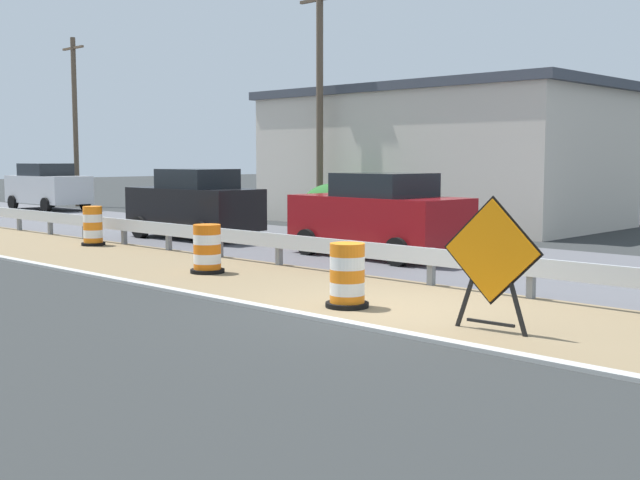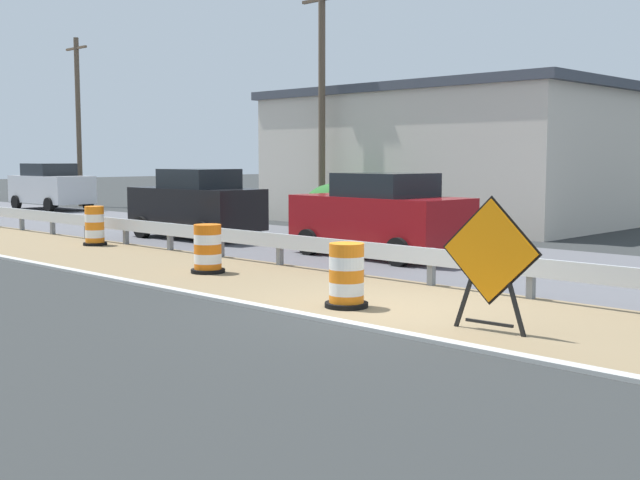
% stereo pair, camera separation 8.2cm
% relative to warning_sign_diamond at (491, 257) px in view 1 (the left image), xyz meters
% --- Properties ---
extents(ground_plane, '(160.00, 160.00, 0.00)m').
position_rel_warning_sign_diamond_xyz_m(ground_plane, '(0.26, 2.00, -1.03)').
color(ground_plane, '#2B2D2D').
extents(median_dirt_strip, '(3.84, 120.00, 0.01)m').
position_rel_warning_sign_diamond_xyz_m(median_dirt_strip, '(0.98, 2.00, -1.03)').
color(median_dirt_strip, '#7F6B4C').
rests_on(median_dirt_strip, ground).
extents(far_lane_asphalt, '(6.96, 120.00, 0.00)m').
position_rel_warning_sign_diamond_xyz_m(far_lane_asphalt, '(6.38, 2.00, -1.03)').
color(far_lane_asphalt, '#56565B').
rests_on(far_lane_asphalt, ground).
extents(curb_near_edge, '(0.20, 120.00, 0.11)m').
position_rel_warning_sign_diamond_xyz_m(curb_near_edge, '(-1.04, 2.00, -1.03)').
color(curb_near_edge, '#ADADA8').
rests_on(curb_near_edge, ground).
extents(guardrail_median, '(0.18, 49.69, 0.71)m').
position_rel_warning_sign_diamond_xyz_m(guardrail_median, '(2.67, 4.01, -0.51)').
color(guardrail_median, silver).
rests_on(guardrail_median, ground).
extents(warning_sign_diamond, '(0.14, 1.50, 1.88)m').
position_rel_warning_sign_diamond_xyz_m(warning_sign_diamond, '(0.00, 0.00, 0.00)').
color(warning_sign_diamond, black).
rests_on(warning_sign_diamond, ground).
extents(traffic_barrel_nearest, '(0.70, 0.70, 1.03)m').
position_rel_warning_sign_diamond_xyz_m(traffic_barrel_nearest, '(-0.01, 2.62, -0.57)').
color(traffic_barrel_nearest, orange).
rests_on(traffic_barrel_nearest, ground).
extents(traffic_barrel_close, '(0.71, 0.71, 1.01)m').
position_rel_warning_sign_diamond_xyz_m(traffic_barrel_close, '(0.86, 7.29, -0.58)').
color(traffic_barrel_close, orange).
rests_on(traffic_barrel_close, ground).
extents(traffic_barrel_mid, '(0.64, 0.64, 1.07)m').
position_rel_warning_sign_diamond_xyz_m(traffic_barrel_mid, '(1.99, 13.68, -0.55)').
color(traffic_barrel_mid, orange).
rests_on(traffic_barrel_mid, ground).
extents(car_lead_near_lane, '(2.29, 4.46, 2.02)m').
position_rel_warning_sign_diamond_xyz_m(car_lead_near_lane, '(5.42, 6.44, -0.02)').
color(car_lead_near_lane, maroon).
rests_on(car_lead_near_lane, ground).
extents(car_lead_far_lane, '(2.12, 4.34, 2.06)m').
position_rel_warning_sign_diamond_xyz_m(car_lead_far_lane, '(4.98, 13.08, -0.01)').
color(car_lead_far_lane, black).
rests_on(car_lead_far_lane, ground).
extents(car_mid_far_lane, '(2.21, 4.60, 2.12)m').
position_rel_warning_sign_diamond_xyz_m(car_mid_far_lane, '(8.57, 28.69, 0.03)').
color(car_mid_far_lane, silver).
rests_on(car_mid_far_lane, ground).
extents(roadside_shop_near, '(7.05, 12.60, 4.86)m').
position_rel_warning_sign_diamond_xyz_m(roadside_shop_near, '(14.66, 11.34, 1.41)').
color(roadside_shop_near, beige).
rests_on(roadside_shop_near, ground).
extents(utility_pole_near, '(0.24, 1.80, 8.23)m').
position_rel_warning_sign_diamond_xyz_m(utility_pole_near, '(10.75, 13.52, 3.24)').
color(utility_pole_near, brown).
rests_on(utility_pole_near, ground).
extents(utility_pole_mid, '(0.24, 1.80, 8.14)m').
position_rel_warning_sign_diamond_xyz_m(utility_pole_mid, '(10.83, 30.07, 3.19)').
color(utility_pole_mid, brown).
rests_on(utility_pole_mid, ground).
extents(bush_roadside, '(2.23, 2.23, 1.56)m').
position_rel_warning_sign_diamond_xyz_m(bush_roadside, '(9.66, 11.79, -0.25)').
color(bush_roadside, '#286028').
rests_on(bush_roadside, ground).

